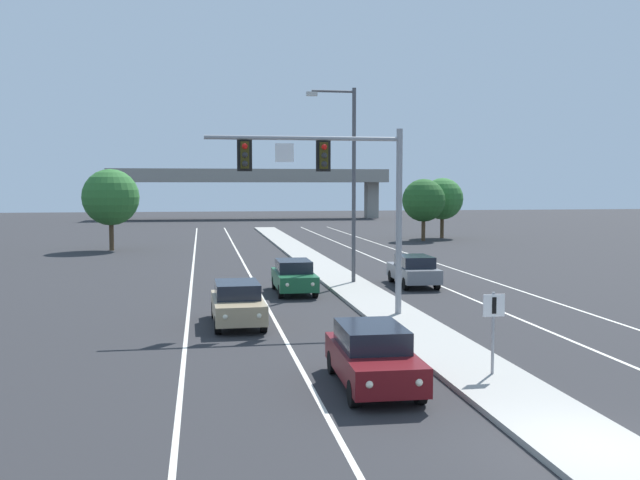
% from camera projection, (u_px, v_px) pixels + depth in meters
% --- Properties ---
extents(ground_plane, '(260.00, 260.00, 0.00)m').
position_uv_depth(ground_plane, '(593.00, 454.00, 13.76)').
color(ground_plane, '#28282B').
extents(median_island, '(2.40, 110.00, 0.15)m').
position_uv_depth(median_island, '(373.00, 301.00, 31.45)').
color(median_island, '#9E9B93').
rests_on(median_island, ground).
extents(lane_stripe_oncoming_center, '(0.14, 100.00, 0.01)m').
position_uv_depth(lane_stripe_oncoming_center, '(255.00, 283.00, 37.57)').
color(lane_stripe_oncoming_center, silver).
rests_on(lane_stripe_oncoming_center, ground).
extents(lane_stripe_receding_center, '(0.14, 100.00, 0.01)m').
position_uv_depth(lane_stripe_receding_center, '(426.00, 280.00, 39.11)').
color(lane_stripe_receding_center, silver).
rests_on(lane_stripe_receding_center, ground).
extents(edge_stripe_left, '(0.14, 100.00, 0.01)m').
position_uv_depth(edge_stripe_left, '(191.00, 285.00, 37.03)').
color(edge_stripe_left, silver).
rests_on(edge_stripe_left, ground).
extents(edge_stripe_right, '(0.14, 100.00, 0.01)m').
position_uv_depth(edge_stripe_right, '(483.00, 278.00, 39.65)').
color(edge_stripe_right, silver).
rests_on(edge_stripe_right, ground).
extents(overhead_signal_mast, '(7.58, 0.44, 7.20)m').
position_uv_depth(overhead_signal_mast, '(338.00, 181.00, 27.16)').
color(overhead_signal_mast, gray).
rests_on(overhead_signal_mast, median_island).
extents(median_sign_post, '(0.60, 0.10, 2.20)m').
position_uv_depth(median_sign_post, '(493.00, 321.00, 18.91)').
color(median_sign_post, gray).
rests_on(median_sign_post, median_island).
extents(street_lamp_median, '(2.58, 0.28, 10.00)m').
position_uv_depth(street_lamp_median, '(350.00, 173.00, 36.68)').
color(street_lamp_median, '#4C4C51').
rests_on(street_lamp_median, median_island).
extents(car_oncoming_darkred, '(1.89, 4.50, 1.58)m').
position_uv_depth(car_oncoming_darkred, '(373.00, 356.00, 18.23)').
color(car_oncoming_darkred, '#5B0F14').
rests_on(car_oncoming_darkred, ground).
extents(car_oncoming_tan, '(1.90, 4.50, 1.58)m').
position_uv_depth(car_oncoming_tan, '(238.00, 303.00, 26.42)').
color(car_oncoming_tan, tan).
rests_on(car_oncoming_tan, ground).
extents(car_oncoming_green, '(1.84, 4.48, 1.58)m').
position_uv_depth(car_oncoming_green, '(294.00, 276.00, 34.21)').
color(car_oncoming_green, '#195633').
rests_on(car_oncoming_green, ground).
extents(car_receding_grey, '(1.92, 4.51, 1.58)m').
position_uv_depth(car_receding_grey, '(414.00, 270.00, 36.64)').
color(car_receding_grey, slate).
rests_on(car_receding_grey, ground).
extents(overpass_bridge, '(42.40, 6.40, 7.65)m').
position_uv_depth(overpass_bridge, '(250.00, 181.00, 109.35)').
color(overpass_bridge, gray).
rests_on(overpass_bridge, ground).
extents(tree_far_right_b, '(4.00, 4.00, 5.78)m').
position_uv_depth(tree_far_right_b, '(424.00, 200.00, 66.28)').
color(tree_far_right_b, '#4C3823').
rests_on(tree_far_right_b, ground).
extents(tree_far_left_a, '(4.47, 4.47, 6.47)m').
position_uv_depth(tree_far_left_a, '(111.00, 197.00, 56.34)').
color(tree_far_left_a, '#4C3823').
rests_on(tree_far_left_a, ground).
extents(tree_far_right_c, '(4.08, 4.08, 5.90)m').
position_uv_depth(tree_far_right_c, '(442.00, 199.00, 69.79)').
color(tree_far_right_c, '#4C3823').
rests_on(tree_far_right_c, ground).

